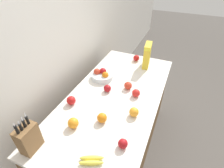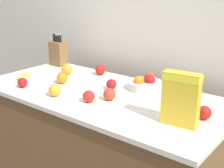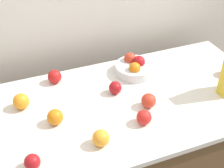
{
  "view_description": "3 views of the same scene",
  "coord_description": "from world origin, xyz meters",
  "px_view_note": "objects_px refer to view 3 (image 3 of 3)",
  "views": [
    {
      "loc": [
        -1.21,
        -0.49,
        2.0
      ],
      "look_at": [
        0.05,
        0.05,
        0.97
      ],
      "focal_mm": 28.0,
      "sensor_mm": 36.0,
      "label": 1
    },
    {
      "loc": [
        1.32,
        -1.54,
        1.61
      ],
      "look_at": [
        0.09,
        0.01,
        0.96
      ],
      "focal_mm": 50.0,
      "sensor_mm": 36.0,
      "label": 2
    },
    {
      "loc": [
        -0.5,
        -1.21,
        1.98
      ],
      "look_at": [
        -0.01,
        0.04,
        1.0
      ],
      "focal_mm": 50.0,
      "sensor_mm": 36.0,
      "label": 3
    }
  ],
  "objects_px": {
    "apple_front": "(149,101)",
    "apple_leftmost": "(144,117)",
    "apple_near_bananas": "(32,162)",
    "orange_near_bowl": "(55,117)",
    "fruit_bowl": "(135,67)",
    "apple_rear": "(115,88)",
    "apple_rightmost": "(55,77)",
    "orange_front_center": "(101,138)",
    "orange_front_right": "(21,101)"
  },
  "relations": [
    {
      "from": "apple_rear",
      "to": "apple_front",
      "type": "height_order",
      "value": "apple_front"
    },
    {
      "from": "apple_leftmost",
      "to": "apple_rightmost",
      "type": "relative_size",
      "value": 0.94
    },
    {
      "from": "fruit_bowl",
      "to": "apple_rear",
      "type": "height_order",
      "value": "fruit_bowl"
    },
    {
      "from": "apple_leftmost",
      "to": "orange_front_right",
      "type": "height_order",
      "value": "orange_front_right"
    },
    {
      "from": "apple_rear",
      "to": "apple_rightmost",
      "type": "height_order",
      "value": "apple_rightmost"
    },
    {
      "from": "apple_front",
      "to": "apple_leftmost",
      "type": "relative_size",
      "value": 1.04
    },
    {
      "from": "apple_front",
      "to": "orange_front_center",
      "type": "height_order",
      "value": "orange_front_center"
    },
    {
      "from": "fruit_bowl",
      "to": "apple_rear",
      "type": "xyz_separation_m",
      "value": [
        -0.19,
        -0.15,
        -0.0
      ]
    },
    {
      "from": "apple_rear",
      "to": "apple_near_bananas",
      "type": "height_order",
      "value": "apple_rear"
    },
    {
      "from": "fruit_bowl",
      "to": "apple_leftmost",
      "type": "bearing_deg",
      "value": -108.96
    },
    {
      "from": "fruit_bowl",
      "to": "apple_front",
      "type": "distance_m",
      "value": 0.33
    },
    {
      "from": "apple_rightmost",
      "to": "orange_front_center",
      "type": "xyz_separation_m",
      "value": [
        0.09,
        -0.57,
        -0.0
      ]
    },
    {
      "from": "apple_front",
      "to": "apple_near_bananas",
      "type": "distance_m",
      "value": 0.68
    },
    {
      "from": "apple_rear",
      "to": "orange_front_center",
      "type": "distance_m",
      "value": 0.4
    },
    {
      "from": "orange_near_bowl",
      "to": "apple_rear",
      "type": "bearing_deg",
      "value": 18.11
    },
    {
      "from": "apple_near_bananas",
      "to": "apple_leftmost",
      "type": "distance_m",
      "value": 0.58
    },
    {
      "from": "apple_near_bananas",
      "to": "apple_rightmost",
      "type": "relative_size",
      "value": 0.86
    },
    {
      "from": "apple_rear",
      "to": "apple_front",
      "type": "relative_size",
      "value": 0.92
    },
    {
      "from": "fruit_bowl",
      "to": "apple_front",
      "type": "relative_size",
      "value": 3.04
    },
    {
      "from": "fruit_bowl",
      "to": "apple_leftmost",
      "type": "height_order",
      "value": "fruit_bowl"
    },
    {
      "from": "orange_near_bowl",
      "to": "orange_front_right",
      "type": "xyz_separation_m",
      "value": [
        -0.14,
        0.18,
        0.0
      ]
    },
    {
      "from": "orange_front_right",
      "to": "apple_rightmost",
      "type": "bearing_deg",
      "value": 37.17
    },
    {
      "from": "orange_front_right",
      "to": "apple_leftmost",
      "type": "bearing_deg",
      "value": -31.89
    },
    {
      "from": "apple_near_bananas",
      "to": "apple_rightmost",
      "type": "distance_m",
      "value": 0.63
    },
    {
      "from": "fruit_bowl",
      "to": "orange_front_center",
      "type": "relative_size",
      "value": 2.98
    },
    {
      "from": "apple_front",
      "to": "apple_leftmost",
      "type": "height_order",
      "value": "apple_front"
    },
    {
      "from": "orange_front_right",
      "to": "orange_front_center",
      "type": "xyz_separation_m",
      "value": [
        0.31,
        -0.4,
        -0.0
      ]
    },
    {
      "from": "apple_front",
      "to": "apple_leftmost",
      "type": "xyz_separation_m",
      "value": [
        -0.08,
        -0.11,
        -0.0
      ]
    },
    {
      "from": "apple_rear",
      "to": "orange_near_bowl",
      "type": "xyz_separation_m",
      "value": [
        -0.37,
        -0.12,
        0.0
      ]
    },
    {
      "from": "apple_leftmost",
      "to": "orange_near_bowl",
      "type": "xyz_separation_m",
      "value": [
        -0.42,
        0.16,
        0.0
      ]
    },
    {
      "from": "apple_front",
      "to": "orange_near_bowl",
      "type": "bearing_deg",
      "value": 173.84
    },
    {
      "from": "orange_front_right",
      "to": "orange_front_center",
      "type": "distance_m",
      "value": 0.51
    },
    {
      "from": "orange_front_center",
      "to": "apple_near_bananas",
      "type": "bearing_deg",
      "value": -176.54
    },
    {
      "from": "fruit_bowl",
      "to": "apple_leftmost",
      "type": "relative_size",
      "value": 3.16
    },
    {
      "from": "apple_rightmost",
      "to": "orange_front_right",
      "type": "distance_m",
      "value": 0.27
    },
    {
      "from": "apple_leftmost",
      "to": "apple_rear",
      "type": "bearing_deg",
      "value": 98.37
    },
    {
      "from": "fruit_bowl",
      "to": "apple_rightmost",
      "type": "distance_m",
      "value": 0.49
    },
    {
      "from": "apple_front",
      "to": "apple_rightmost",
      "type": "distance_m",
      "value": 0.58
    },
    {
      "from": "apple_leftmost",
      "to": "orange_near_bowl",
      "type": "bearing_deg",
      "value": 158.73
    },
    {
      "from": "apple_near_bananas",
      "to": "apple_leftmost",
      "type": "height_order",
      "value": "apple_leftmost"
    },
    {
      "from": "orange_front_center",
      "to": "orange_front_right",
      "type": "bearing_deg",
      "value": 127.09
    },
    {
      "from": "apple_front",
      "to": "orange_front_right",
      "type": "distance_m",
      "value": 0.68
    },
    {
      "from": "apple_rear",
      "to": "orange_front_right",
      "type": "height_order",
      "value": "orange_front_right"
    },
    {
      "from": "apple_near_bananas",
      "to": "orange_near_bowl",
      "type": "height_order",
      "value": "orange_near_bowl"
    },
    {
      "from": "apple_near_bananas",
      "to": "orange_front_right",
      "type": "bearing_deg",
      "value": 88.04
    },
    {
      "from": "apple_rear",
      "to": "apple_near_bananas",
      "type": "distance_m",
      "value": 0.64
    },
    {
      "from": "apple_near_bananas",
      "to": "orange_near_bowl",
      "type": "bearing_deg",
      "value": 56.99
    },
    {
      "from": "fruit_bowl",
      "to": "apple_leftmost",
      "type": "distance_m",
      "value": 0.46
    },
    {
      "from": "apple_rightmost",
      "to": "apple_leftmost",
      "type": "bearing_deg",
      "value": -56.61
    },
    {
      "from": "apple_front",
      "to": "apple_rightmost",
      "type": "xyz_separation_m",
      "value": [
        -0.42,
        0.4,
        0.0
      ]
    }
  ]
}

